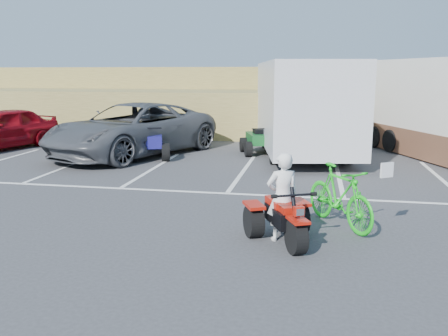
% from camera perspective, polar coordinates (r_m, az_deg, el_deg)
% --- Properties ---
extents(ground, '(100.00, 100.00, 0.00)m').
position_cam_1_polar(ground, '(9.01, -2.40, -6.85)').
color(ground, '#38383B').
rests_on(ground, ground).
extents(parking_stripes, '(28.00, 5.16, 0.01)m').
position_cam_1_polar(parking_stripes, '(12.76, 5.55, -1.40)').
color(parking_stripes, white).
rests_on(parking_stripes, ground).
extents(grass_embankment, '(40.00, 8.50, 3.10)m').
position_cam_1_polar(grass_embankment, '(23.93, 6.07, 8.00)').
color(grass_embankment, olive).
rests_on(grass_embankment, ground).
extents(red_trike_atv, '(1.62, 1.80, 0.96)m').
position_cam_1_polar(red_trike_atv, '(8.17, 7.27, -8.90)').
color(red_trike_atv, '#A91509').
rests_on(red_trike_atv, ground).
extents(rider, '(0.66, 0.56, 1.52)m').
position_cam_1_polar(rider, '(8.07, 7.02, -3.47)').
color(rider, white).
rests_on(rider, ground).
extents(green_dirt_bike, '(1.52, 1.90, 1.15)m').
position_cam_1_polar(green_dirt_bike, '(9.04, 13.73, -3.31)').
color(green_dirt_bike, '#14BF19').
rests_on(green_dirt_bike, ground).
extents(grey_pickup, '(5.32, 7.10, 1.79)m').
position_cam_1_polar(grey_pickup, '(16.72, -10.94, 4.59)').
color(grey_pickup, '#46484E').
rests_on(grey_pickup, ground).
extents(cargo_trailer, '(3.91, 7.19, 3.18)m').
position_cam_1_polar(cargo_trailer, '(16.58, 9.57, 7.44)').
color(cargo_trailer, silver).
rests_on(cargo_trailer, ground).
extents(quad_atv_blue, '(1.76, 2.03, 1.12)m').
position_cam_1_polar(quad_atv_blue, '(16.05, -8.87, 1.15)').
color(quad_atv_blue, navy).
rests_on(quad_atv_blue, ground).
extents(quad_atv_green, '(1.55, 1.79, 0.99)m').
position_cam_1_polar(quad_atv_green, '(16.78, 4.17, 1.70)').
color(quad_atv_green, '#125220').
rests_on(quad_atv_green, ground).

